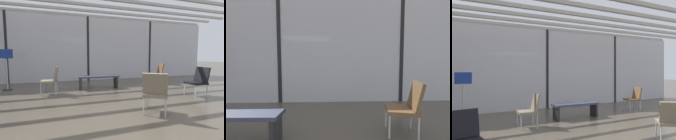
{
  "view_description": "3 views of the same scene",
  "coord_description": "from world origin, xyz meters",
  "views": [
    {
      "loc": [
        -1.4,
        -2.7,
        1.2
      ],
      "look_at": [
        0.9,
        4.12,
        0.57
      ],
      "focal_mm": 25.38,
      "sensor_mm": 36.0,
      "label": 1
    },
    {
      "loc": [
        1.47,
        0.8,
        1.22
      ],
      "look_at": [
        1.72,
        6.73,
        0.83
      ],
      "focal_mm": 24.41,
      "sensor_mm": 36.0,
      "label": 2
    },
    {
      "loc": [
        -3.62,
        -2.91,
        1.48
      ],
      "look_at": [
        0.9,
        5.42,
        1.51
      ],
      "focal_mm": 35.6,
      "sensor_mm": 36.0,
      "label": 3
    }
  ],
  "objects": [
    {
      "name": "glass_curtain_wall",
      "position": [
        0.0,
        5.2,
        1.56
      ],
      "size": [
        14.0,
        0.08,
        3.12
      ],
      "primitive_type": "cube",
      "color": "silver",
      "rests_on": "ground"
    },
    {
      "name": "window_mullion_1",
      "position": [
        0.0,
        5.2,
        1.56
      ],
      "size": [
        0.1,
        0.12,
        3.12
      ],
      "primitive_type": "cube",
      "color": "black",
      "rests_on": "ground"
    },
    {
      "name": "window_mullion_2",
      "position": [
        3.5,
        5.2,
        1.56
      ],
      "size": [
        0.1,
        0.12,
        3.12
      ],
      "primitive_type": "cube",
      "color": "black",
      "rests_on": "ground"
    },
    {
      "name": "parked_airplane",
      "position": [
        -0.9,
        10.64,
        1.96
      ],
      "size": [
        11.05,
        3.93,
        3.93
      ],
      "color": "#B2BCD6",
      "rests_on": "ground"
    },
    {
      "name": "lounge_chair_0",
      "position": [
        2.69,
        3.18,
        0.49
      ],
      "size": [
        0.62,
        0.59,
        0.87
      ],
      "rotation": [
        0.0,
        0.0,
        4.49
      ],
      "color": "brown",
      "rests_on": "ground"
    },
    {
      "name": "waiting_bench",
      "position": [
        -0.01,
        2.98,
        0.36
      ],
      "size": [
        1.51,
        0.44,
        0.47
      ],
      "rotation": [
        0.0,
        0.0,
        -0.03
      ],
      "color": "#33384C",
      "rests_on": "ground"
    }
  ]
}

